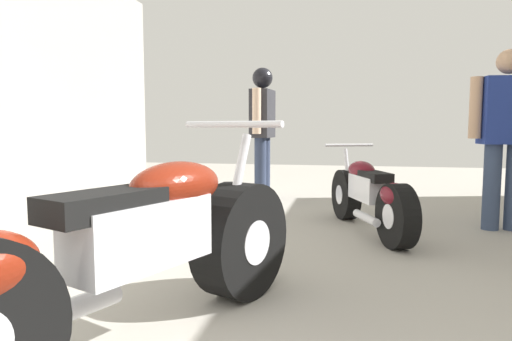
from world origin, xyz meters
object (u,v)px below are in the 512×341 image
Objects in this scene: motorcycle_maroon_cruiser at (133,258)px; mechanic_in_blue at (506,129)px; motorcycle_black_naked at (370,196)px; mechanic_with_helmet at (262,121)px.

mechanic_in_blue reaches higher than motorcycle_maroon_cruiser.
motorcycle_maroon_cruiser is at bearing -113.64° from motorcycle_black_naked.
mechanic_in_blue is (2.42, 2.98, 0.56)m from motorcycle_maroon_cruiser.
mechanic_with_helmet is (-1.39, 1.85, 0.74)m from motorcycle_black_naked.
motorcycle_black_naked is (1.14, 2.59, -0.08)m from motorcycle_maroon_cruiser.
motorcycle_maroon_cruiser is 4.50m from mechanic_with_helmet.
motorcycle_black_naked is 1.48m from mechanic_in_blue.
mechanic_with_helmet reaches higher than motorcycle_black_naked.
motorcycle_black_naked is at bearing 66.36° from motorcycle_maroon_cruiser.
mechanic_with_helmet is (-0.25, 4.44, 0.66)m from motorcycle_maroon_cruiser.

